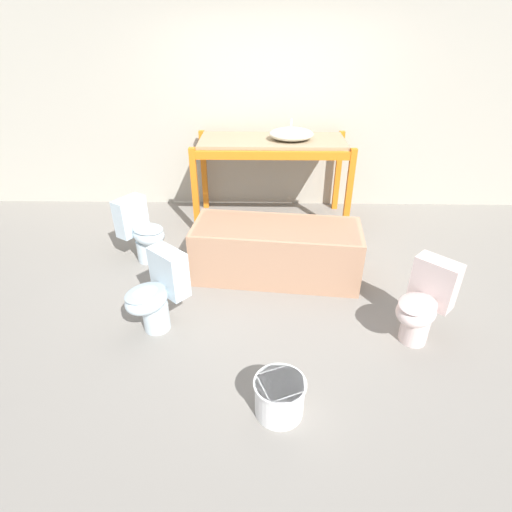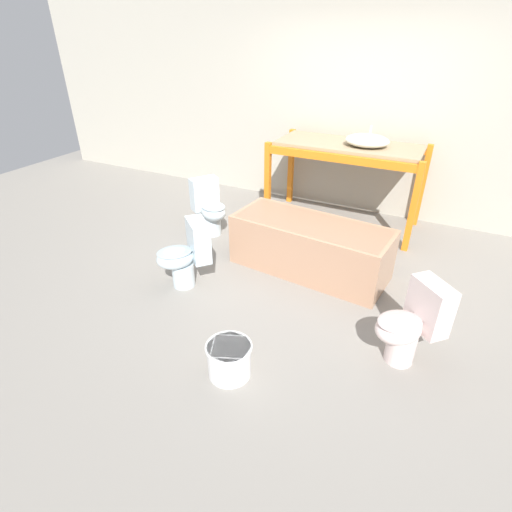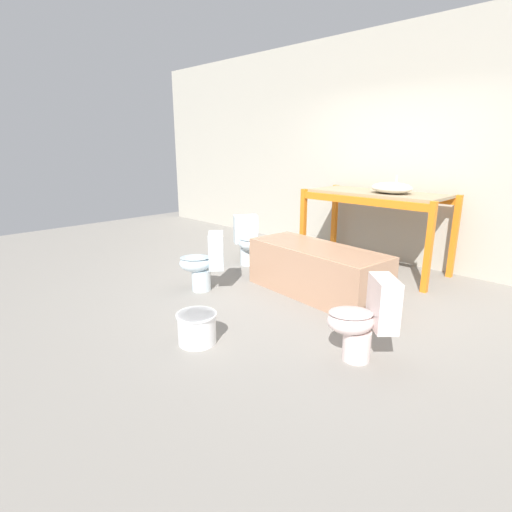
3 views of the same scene
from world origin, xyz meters
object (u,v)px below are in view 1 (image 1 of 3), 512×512
at_px(toilet_extra, 157,292).
at_px(toilet_far, 423,303).
at_px(bathtub_main, 276,248).
at_px(bucket_white, 280,396).
at_px(sink_basin, 291,134).
at_px(toilet_near, 142,231).

bearing_deg(toilet_extra, toilet_far, 38.21).
distance_m(bathtub_main, bucket_white, 1.69).
bearing_deg(sink_basin, bucket_white, -93.90).
bearing_deg(bathtub_main, toilet_far, -33.13).
height_order(bathtub_main, bucket_white, bathtub_main).
bearing_deg(toilet_extra, toilet_near, 152.11).
xyz_separation_m(toilet_extra, bucket_white, (0.99, -0.86, -0.20)).
bearing_deg(bucket_white, toilet_extra, 138.76).
height_order(sink_basin, toilet_near, sink_basin).
bearing_deg(bucket_white, bathtub_main, 89.50).
xyz_separation_m(toilet_near, toilet_extra, (0.42, -1.11, 0.00)).
bearing_deg(bathtub_main, sink_basin, 87.68).
distance_m(sink_basin, toilet_near, 2.05).
distance_m(bathtub_main, toilet_far, 1.47).
relative_size(sink_basin, toilet_near, 0.76).
xyz_separation_m(toilet_near, toilet_far, (2.56, -1.21, 0.00)).
bearing_deg(toilet_far, toilet_near, -160.83).
height_order(toilet_extra, bucket_white, toilet_extra).
xyz_separation_m(toilet_far, toilet_extra, (-2.14, 0.11, 0.00)).
bearing_deg(bucket_white, toilet_far, 33.27).
bearing_deg(sink_basin, bathtub_main, -98.35).
bearing_deg(toilet_near, bucket_white, -111.58).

